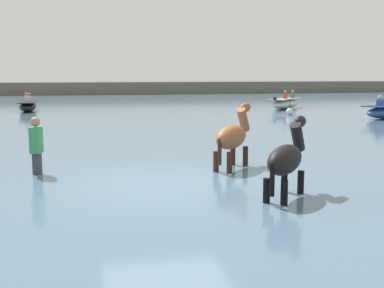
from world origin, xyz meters
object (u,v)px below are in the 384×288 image
Objects in this scene: boat_far_offshore at (28,106)px; channel_buoy at (290,111)px; horse_lead_chestnut at (233,139)px; horse_trailing_black at (286,162)px; person_wading_close at (37,154)px; boat_far_inshore at (285,103)px.

channel_buoy is (13.13, -5.25, -0.09)m from boat_far_offshore.
horse_lead_chestnut reaches higher than horse_trailing_black.
channel_buoy is at bearing 66.82° from horse_trailing_black.
horse_trailing_black is at bearing -86.83° from horse_lead_chestnut.
horse_lead_chestnut reaches higher than person_wading_close.
boat_far_offshore is 17.98m from person_wading_close.
boat_far_offshore is (-6.36, 18.05, -0.38)m from horse_lead_chestnut.
boat_far_offshore is 3.36× the size of channel_buoy.
horse_trailing_black is 5.18m from person_wading_close.
horse_lead_chestnut is 2.30× the size of channel_buoy.
horse_lead_chestnut reaches higher than boat_far_inshore.
boat_far_offshore is (-6.51, 20.72, -0.34)m from horse_trailing_black.
horse_lead_chestnut is 2.67m from horse_trailing_black.
boat_far_offshore is at bearing 107.44° from horse_trailing_black.
horse_lead_chestnut is 18.86m from boat_far_inshore.
boat_far_inshore is at bearing 67.60° from horse_trailing_black.
horse_trailing_black reaches higher than person_wading_close.
horse_lead_chestnut reaches higher than boat_far_offshore.
person_wading_close is at bearing -82.97° from boat_far_offshore.
horse_lead_chestnut is at bearing -117.87° from channel_buoy.
person_wading_close is (-4.31, 2.88, -0.18)m from horse_trailing_black.
boat_far_inshore is 20.84m from person_wading_close.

